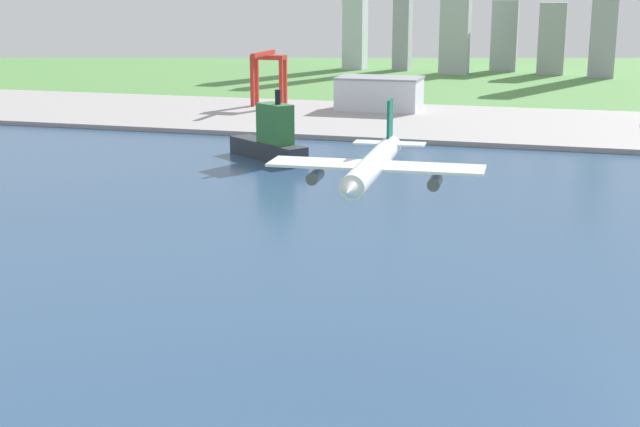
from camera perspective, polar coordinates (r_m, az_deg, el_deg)
The scene contains 8 objects.
ground_plane at distance 327.77m, azimuth 8.01°, elevation 0.70°, with size 2400.00×2400.00×0.00m, color #528845.
water_bay at distance 270.37m, azimuth 6.18°, elevation -2.12°, with size 840.00×360.00×0.15m, color #2D4C70.
industrial_pier at distance 513.26m, azimuth 11.08°, elevation 5.57°, with size 840.00×140.00×2.50m, color #9B9897.
airplane_landing at distance 162.28m, azimuth 3.41°, elevation 3.07°, with size 40.02×45.10×13.73m.
container_barge at distance 404.34m, azimuth -3.16°, elevation 4.73°, with size 44.69×36.80×32.14m.
port_crane_red at distance 571.16m, azimuth -3.35°, elevation 9.30°, with size 21.54×38.05×34.95m.
warehouse_main at distance 558.47m, azimuth 3.80°, elevation 7.65°, with size 51.27×31.28×20.09m.
distant_skyline at distance 846.03m, azimuth 8.96°, elevation 12.76°, with size 247.47×58.85×154.77m.
Camera 1 is at (43.35, -16.02, 75.41)m, focal length 50.28 mm.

